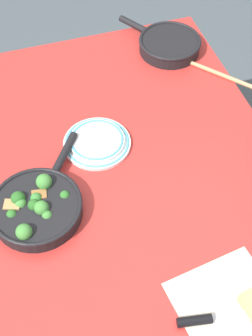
{
  "coord_description": "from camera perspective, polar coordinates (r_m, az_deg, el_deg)",
  "views": [
    {
      "loc": [
        -0.81,
        0.25,
        1.86
      ],
      "look_at": [
        0.0,
        0.0,
        0.76
      ],
      "focal_mm": 50.0,
      "sensor_mm": 36.0,
      "label": 1
    }
  ],
  "objects": [
    {
      "name": "dinner_plate_stack",
      "position": [
        1.47,
        -3.56,
        3.2
      ],
      "size": [
        0.21,
        0.21,
        0.03
      ],
      "color": "white",
      "rests_on": "dining_table_red"
    },
    {
      "name": "wooden_spoon",
      "position": [
        1.75,
        8.53,
        12.36
      ],
      "size": [
        0.33,
        0.28,
        0.02
      ],
      "rotation": [
        0.0,
        0.0,
        0.7
      ],
      "color": "tan",
      "rests_on": "dining_table_red"
    },
    {
      "name": "parchment_sheet",
      "position": [
        1.23,
        12.94,
        -16.79
      ],
      "size": [
        0.31,
        0.29,
        0.0
      ],
      "color": "beige",
      "rests_on": "dining_table_red"
    },
    {
      "name": "grater_knife",
      "position": [
        1.21,
        11.11,
        -17.52
      ],
      "size": [
        0.07,
        0.28,
        0.02
      ],
      "rotation": [
        0.0,
        0.0,
        4.54
      ],
      "color": "silver",
      "rests_on": "dining_table_red"
    },
    {
      "name": "skillet_eggs",
      "position": [
        1.8,
        5.25,
        14.79
      ],
      "size": [
        0.32,
        0.25,
        0.05
      ],
      "rotation": [
        0.0,
        0.0,
        0.56
      ],
      "color": "black",
      "rests_on": "dining_table_red"
    },
    {
      "name": "dining_table_red",
      "position": [
        1.46,
        0.0,
        -2.18
      ],
      "size": [
        1.34,
        0.97,
        0.74
      ],
      "color": "#B72D28",
      "rests_on": "ground_plane"
    },
    {
      "name": "skillet_broccoli",
      "position": [
        1.33,
        -10.83,
        -4.62
      ],
      "size": [
        0.37,
        0.3,
        0.07
      ],
      "rotation": [
        0.0,
        0.0,
        5.67
      ],
      "color": "black",
      "rests_on": "dining_table_red"
    },
    {
      "name": "ground_plane",
      "position": [
        2.05,
        0.0,
        -13.01
      ],
      "size": [
        14.0,
        14.0,
        0.0
      ],
      "primitive_type": "plane",
      "color": "#424C51"
    }
  ]
}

